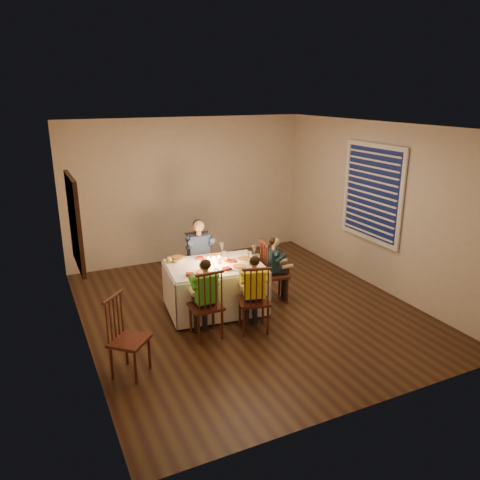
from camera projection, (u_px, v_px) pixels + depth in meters
name	position (u px, v px, depth m)	size (l,w,h in m)	color
ground	(248.00, 309.00, 6.81)	(5.00, 5.00, 0.00)	black
wall_left	(77.00, 245.00, 5.49)	(0.02, 5.00, 2.60)	beige
wall_right	(377.00, 207.00, 7.33)	(0.02, 5.00, 2.60)	beige
wall_back	(188.00, 190.00, 8.56)	(4.50, 0.02, 2.60)	beige
ceiling	(249.00, 126.00, 6.01)	(5.00, 5.00, 0.00)	white
dining_table	(215.00, 278.00, 6.64)	(1.44, 1.11, 0.67)	white
chair_adult	(201.00, 291.00, 7.40)	(0.39, 0.37, 0.95)	#3A190F
chair_near_left	(207.00, 336.00, 6.06)	(0.39, 0.37, 0.95)	#3A190F
chair_near_right	(253.00, 330.00, 6.21)	(0.39, 0.37, 0.95)	#3A190F
chair_end	(274.00, 300.00, 7.09)	(0.39, 0.37, 0.95)	#3A190F
chair_extra	(132.00, 373.00, 5.25)	(0.39, 0.37, 0.94)	#3A190F
adult	(201.00, 291.00, 7.40)	(0.41, 0.38, 1.17)	navy
child_green	(207.00, 336.00, 6.06)	(0.35, 0.32, 1.06)	green
child_yellow	(253.00, 330.00, 6.21)	(0.35, 0.32, 1.05)	yellow
child_teal	(274.00, 300.00, 7.09)	(0.31, 0.29, 1.00)	#162E39
setting_adult	(212.00, 257.00, 6.85)	(0.26, 0.26, 0.02)	white
setting_green	(203.00, 273.00, 6.25)	(0.26, 0.26, 0.02)	white
setting_yellow	(239.00, 267.00, 6.45)	(0.26, 0.26, 0.02)	white
setting_teal	(244.00, 260.00, 6.74)	(0.26, 0.26, 0.02)	white
candle_left	(209.00, 262.00, 6.54)	(0.06, 0.06, 0.10)	white
candle_right	(219.00, 261.00, 6.58)	(0.06, 0.06, 0.10)	white
squash	(169.00, 260.00, 6.63)	(0.09, 0.09, 0.09)	yellow
orange_fruit	(226.00, 259.00, 6.67)	(0.08, 0.08, 0.08)	orange
serving_bowl	(178.00, 259.00, 6.70)	(0.22, 0.22, 0.06)	white
wall_mirror	(75.00, 222.00, 5.70)	(0.06, 0.95, 1.15)	black
window_blinds	(371.00, 193.00, 7.34)	(0.07, 1.34, 1.54)	#0D1437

